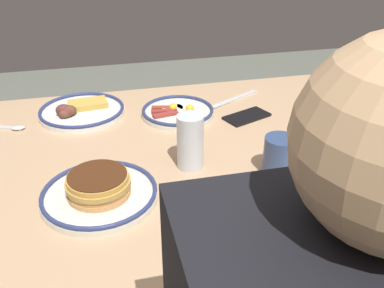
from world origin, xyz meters
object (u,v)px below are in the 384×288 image
object	(u,v)px
tea_spoon	(3,127)
plate_center_pancakes	(178,111)
plate_far_companion	(99,191)
butter_knife	(235,99)
plate_near_main	(81,111)
paper_napkin	(335,200)
coffee_mug	(280,156)
cell_phone	(247,116)
drinking_glass	(190,144)
fork_near	(332,102)

from	to	relation	value
tea_spoon	plate_center_pancakes	bearing A→B (deg)	176.87
plate_far_companion	tea_spoon	xyz separation A→B (m)	(0.27, -0.42, -0.02)
butter_knife	tea_spoon	bearing A→B (deg)	3.76
plate_near_main	plate_center_pancakes	bearing A→B (deg)	166.33
butter_knife	paper_napkin	bearing A→B (deg)	93.75
plate_near_main	butter_knife	size ratio (longest dim) A/B	1.35
paper_napkin	tea_spoon	bearing A→B (deg)	-35.10
coffee_mug	butter_knife	distance (m)	0.47
plate_near_main	cell_phone	xyz separation A→B (m)	(-0.50, 0.14, -0.01)
drinking_glass	plate_near_main	bearing A→B (deg)	-54.42
plate_near_main	plate_far_companion	world-z (taller)	plate_far_companion
coffee_mug	paper_napkin	world-z (taller)	coffee_mug
paper_napkin	fork_near	distance (m)	0.57
coffee_mug	plate_center_pancakes	bearing A→B (deg)	-65.38
plate_near_main	plate_far_companion	distance (m)	0.47
plate_far_companion	tea_spoon	size ratio (longest dim) A/B	1.42
plate_near_main	drinking_glass	bearing A→B (deg)	125.58
plate_near_main	tea_spoon	distance (m)	0.23
plate_far_companion	coffee_mug	world-z (taller)	coffee_mug
drinking_glass	cell_phone	xyz separation A→B (m)	(-0.24, -0.24, -0.06)
coffee_mug	tea_spoon	bearing A→B (deg)	-30.49
plate_center_pancakes	coffee_mug	world-z (taller)	coffee_mug
plate_near_main	plate_center_pancakes	xyz separation A→B (m)	(-0.30, 0.07, -0.00)
plate_center_pancakes	butter_knife	world-z (taller)	plate_center_pancakes
paper_napkin	fork_near	size ratio (longest dim) A/B	0.82
plate_near_main	tea_spoon	world-z (taller)	plate_near_main
butter_knife	cell_phone	bearing A→B (deg)	86.77
drinking_glass	tea_spoon	size ratio (longest dim) A/B	0.76
tea_spoon	drinking_glass	bearing A→B (deg)	146.27
plate_far_companion	plate_near_main	bearing A→B (deg)	-85.26
plate_far_companion	cell_phone	bearing A→B (deg)	-145.14
fork_near	drinking_glass	bearing A→B (deg)	26.69
plate_far_companion	drinking_glass	world-z (taller)	drinking_glass
paper_napkin	butter_knife	xyz separation A→B (m)	(0.04, -0.60, 0.00)
plate_near_main	plate_center_pancakes	world-z (taller)	plate_near_main
plate_center_pancakes	cell_phone	distance (m)	0.22
butter_knife	tea_spoon	distance (m)	0.74
cell_phone	butter_knife	bearing A→B (deg)	-114.98
plate_far_companion	drinking_glass	size ratio (longest dim) A/B	1.86
fork_near	cell_phone	bearing A→B (deg)	7.95
fork_near	plate_center_pancakes	bearing A→B (deg)	-2.46
plate_far_companion	coffee_mug	size ratio (longest dim) A/B	2.61
plate_near_main	plate_far_companion	bearing A→B (deg)	94.74
plate_near_main	tea_spoon	bearing A→B (deg)	10.80
plate_center_pancakes	fork_near	distance (m)	0.53
plate_center_pancakes	drinking_glass	bearing A→B (deg)	84.52
plate_center_pancakes	coffee_mug	distance (m)	0.42
plate_far_companion	butter_knife	size ratio (longest dim) A/B	1.33
fork_near	tea_spoon	world-z (taller)	tea_spoon
plate_near_main	coffee_mug	bearing A→B (deg)	136.03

